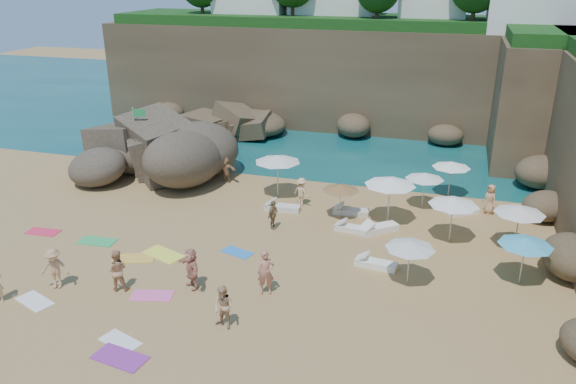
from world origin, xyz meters
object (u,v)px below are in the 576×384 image
(flag_pole, at_px, (137,131))
(lounger_0, at_px, (353,229))
(rock_outcrop, at_px, (144,177))
(person_stand_3, at_px, (273,215))
(parasol_0, at_px, (278,159))
(person_stand_5, at_px, (226,169))
(person_stand_4, at_px, (490,199))
(parasol_1, at_px, (390,181))
(person_stand_2, at_px, (302,192))
(person_stand_1, at_px, (117,270))
(parasol_2, at_px, (454,201))

(flag_pole, height_order, lounger_0, flag_pole)
(rock_outcrop, height_order, flag_pole, flag_pole)
(flag_pole, relative_size, person_stand_3, 2.81)
(parasol_0, distance_m, person_stand_5, 4.23)
(person_stand_4, bearing_deg, lounger_0, -97.98)
(flag_pole, xyz_separation_m, person_stand_5, (6.06, -0.14, -1.89))
(person_stand_3, distance_m, person_stand_4, 11.77)
(parasol_0, height_order, parasol_1, parasol_0)
(lounger_0, relative_size, person_stand_4, 1.09)
(flag_pole, xyz_separation_m, parasol_0, (9.83, -1.39, -0.44))
(lounger_0, distance_m, person_stand_4, 7.96)
(parasol_1, xyz_separation_m, person_stand_2, (-4.91, 0.90, -1.47))
(parasol_0, relative_size, person_stand_1, 1.48)
(parasol_2, relative_size, lounger_0, 1.32)
(person_stand_1, height_order, person_stand_2, person_stand_1)
(person_stand_4, xyz_separation_m, person_stand_5, (-15.44, 0.27, 0.02))
(rock_outcrop, relative_size, person_stand_4, 5.46)
(flag_pole, relative_size, person_stand_1, 2.40)
(parasol_2, xyz_separation_m, person_stand_1, (-12.86, -8.60, -1.16))
(lounger_0, xyz_separation_m, person_stand_3, (-3.94, -0.84, 0.62))
(parasol_2, xyz_separation_m, lounger_0, (-4.69, -0.37, -1.91))
(rock_outcrop, bearing_deg, parasol_2, -11.05)
(parasol_2, relative_size, person_stand_2, 1.47)
(parasol_2, xyz_separation_m, person_stand_3, (-8.63, -1.21, -1.29))
(parasol_0, height_order, person_stand_5, parasol_0)
(person_stand_1, bearing_deg, person_stand_5, -104.23)
(parasol_2, distance_m, person_stand_3, 8.81)
(person_stand_4, bearing_deg, person_stand_3, -105.22)
(parasol_2, bearing_deg, parasol_1, 158.70)
(flag_pole, xyz_separation_m, person_stand_1, (6.72, -13.04, -1.84))
(parasol_1, xyz_separation_m, person_stand_1, (-9.71, -9.83, -1.39))
(lounger_0, xyz_separation_m, person_stand_1, (-8.17, -8.23, 0.75))
(parasol_1, height_order, person_stand_3, parasol_1)
(flag_pole, bearing_deg, parasol_2, -12.77)
(rock_outcrop, xyz_separation_m, person_stand_5, (5.36, 0.61, 0.84))
(flag_pole, height_order, person_stand_3, flag_pole)
(parasol_2, bearing_deg, flag_pole, 167.23)
(parasol_0, height_order, person_stand_4, parasol_0)
(rock_outcrop, relative_size, lounger_0, 4.99)
(parasol_0, distance_m, lounger_0, 6.48)
(person_stand_2, bearing_deg, lounger_0, 167.32)
(parasol_0, bearing_deg, rock_outcrop, 176.01)
(parasol_0, distance_m, person_stand_4, 11.80)
(person_stand_1, height_order, person_stand_5, person_stand_1)
(person_stand_3, bearing_deg, lounger_0, -67.28)
(person_stand_3, xyz_separation_m, person_stand_4, (10.54, 5.24, 0.06))
(person_stand_3, bearing_deg, flag_pole, 73.39)
(parasol_0, bearing_deg, person_stand_4, 4.77)
(person_stand_1, height_order, person_stand_4, person_stand_1)
(parasol_2, bearing_deg, person_stand_2, 165.18)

